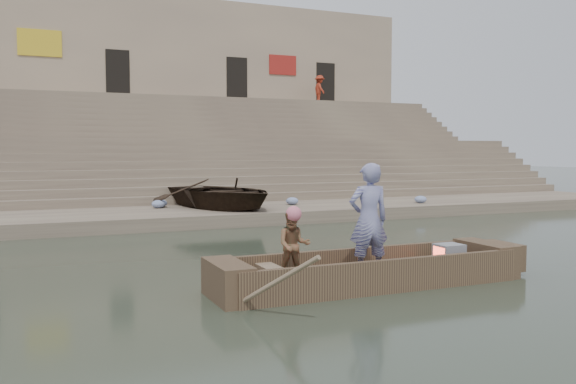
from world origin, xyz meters
TOP-DOWN VIEW (x-y plane):
  - ground at (0.00, 0.00)m, footprint 120.00×120.00m
  - lower_landing at (0.00, 8.00)m, footprint 32.00×4.00m
  - mid_landing at (0.00, 15.50)m, footprint 32.00×3.00m
  - upper_landing at (0.00, 22.50)m, footprint 32.00×3.00m
  - ghat_steps at (0.00, 17.19)m, footprint 32.00×11.00m
  - building_wall at (0.00, 26.50)m, footprint 32.00×5.07m
  - main_rowboat at (-1.56, -2.28)m, footprint 5.00×1.30m
  - rowboat_trim at (-1.35, -2.28)m, footprint 6.04×2.63m
  - standing_man at (-1.67, -2.44)m, footprint 0.75×0.55m
  - rowing_man at (-2.98, -2.26)m, footprint 0.67×0.60m
  - television at (0.13, -2.28)m, footprint 0.46×0.42m
  - beached_rowboat at (-0.94, 8.18)m, footprint 4.74×5.65m
  - pedestrian at (9.96, 22.76)m, footprint 0.70×1.15m
  - cloth_bundles at (-1.47, 8.30)m, footprint 16.48×2.63m

SIDE VIEW (x-z plane):
  - ground at x=0.00m, z-range 0.00..0.00m
  - main_rowboat at x=-1.56m, z-range 0.00..0.22m
  - lower_landing at x=0.00m, z-range 0.00..0.40m
  - rowboat_trim at x=-1.35m, z-range -0.60..1.21m
  - television at x=0.13m, z-range 0.22..0.62m
  - cloth_bundles at x=-1.47m, z-range 0.40..0.66m
  - rowing_man at x=-2.98m, z-range 0.22..1.37m
  - beached_rowboat at x=-0.94m, z-range 0.40..1.40m
  - standing_man at x=-1.67m, z-range 0.22..2.13m
  - mid_landing at x=0.00m, z-range 0.00..2.80m
  - ghat_steps at x=0.00m, z-range -0.80..4.40m
  - upper_landing at x=0.00m, z-range 0.00..5.20m
  - building_wall at x=0.00m, z-range 0.00..11.20m
  - pedestrian at x=9.96m, z-range 5.20..6.93m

